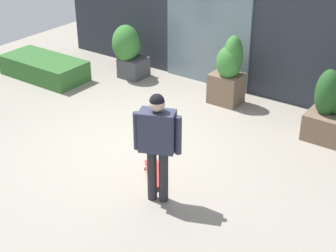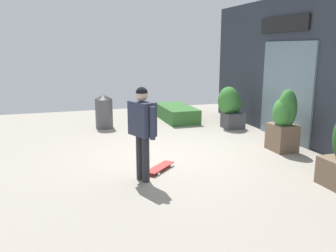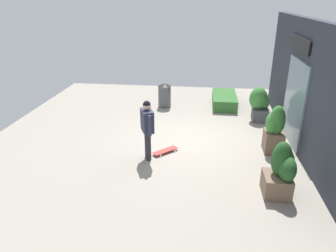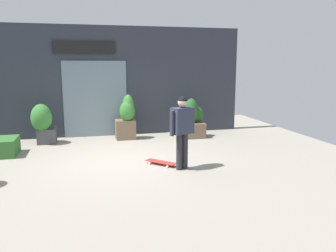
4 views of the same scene
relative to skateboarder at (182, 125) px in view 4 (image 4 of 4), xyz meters
name	(u,v)px [view 4 (image 4 of 4)]	position (x,y,z in m)	size (l,w,h in m)	color
ground_plane	(123,160)	(-1.17, 1.04, -0.98)	(12.00, 12.00, 0.00)	gray
building_facade	(110,82)	(-1.19, 4.10, 0.72)	(8.50, 0.31, 3.43)	#2D333D
skateboarder	(182,125)	(0.00, 0.00, 0.00)	(0.60, 0.42, 1.60)	#28282D
skateboard	(161,162)	(-0.38, 0.41, -0.91)	(0.66, 0.68, 0.08)	red
planter_box_left	(42,121)	(-3.21, 3.27, -0.33)	(0.66, 0.68, 1.15)	#47474C
planter_box_right	(127,118)	(-0.78, 3.30, -0.33)	(0.59, 0.52, 1.36)	brown
planter_box_mid	(192,119)	(1.24, 3.08, -0.39)	(0.70, 0.61, 1.22)	brown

